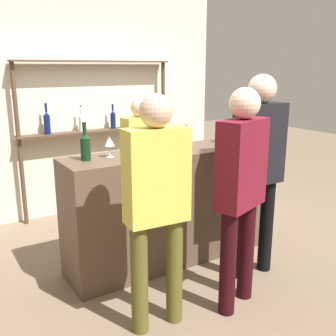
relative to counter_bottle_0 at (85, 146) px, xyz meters
name	(u,v)px	position (x,y,z in m)	size (l,w,h in m)	color
ground_plane	(168,259)	(0.78, -0.04, -1.22)	(16.00, 16.00, 0.00)	#7A6651
bar_counter	(168,207)	(0.78, -0.04, -0.67)	(1.98, 0.53, 1.10)	brown
back_wall	(92,103)	(0.78, 1.82, 0.18)	(3.58, 0.12, 2.80)	beige
back_shelf	(97,115)	(0.77, 1.64, 0.05)	(2.00, 0.18, 1.93)	#4C3828
counter_bottle_0	(85,146)	(0.00, 0.00, 0.00)	(0.08, 0.08, 0.32)	black
counter_bottle_1	(156,142)	(0.58, -0.16, 0.00)	(0.08, 0.08, 0.33)	brown
counter_bottle_2	(238,132)	(1.51, -0.17, 0.01)	(0.08, 0.08, 0.33)	brown
wine_glass	(109,142)	(0.22, 0.00, 0.01)	(0.09, 0.09, 0.18)	silver
ice_bucket	(175,136)	(0.90, 0.01, 0.00)	(0.24, 0.24, 0.23)	#846647
cork_jar	(227,135)	(1.50, -0.01, -0.04)	(0.12, 0.12, 0.16)	silver
customer_left	(157,197)	(0.17, -0.87, -0.22)	(0.45, 0.22, 1.69)	brown
customer_right	(258,161)	(1.30, -0.68, -0.15)	(0.45, 0.24, 1.79)	black
customer_center	(241,184)	(0.83, -0.98, -0.21)	(0.49, 0.33, 1.71)	black
server_behind_counter	(141,156)	(0.86, 0.64, -0.31)	(0.42, 0.22, 1.53)	brown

